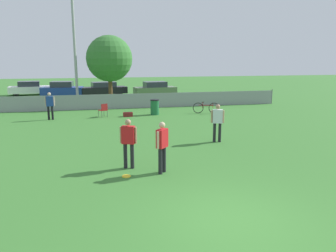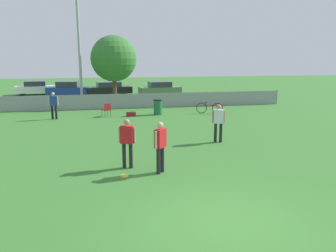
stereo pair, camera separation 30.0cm
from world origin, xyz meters
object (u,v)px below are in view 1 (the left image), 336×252
at_px(player_receiver_white, 217,120).
at_px(bicycle_sideline, 206,108).
at_px(frisbee_disc, 126,176).
at_px(parked_car_white, 29,88).
at_px(tree_near_pole, 109,59).
at_px(folding_chair_sideline, 103,109).
at_px(parked_car_olive, 155,89).
at_px(parked_car_dark, 104,89).
at_px(gear_bag_sideline, 128,114).
at_px(spectator_in_blue, 50,104).
at_px(player_defender_red, 162,144).
at_px(trash_bin, 155,107).
at_px(parked_car_blue, 62,89).
at_px(player_thrower_red, 128,140).
at_px(light_pole, 74,38).

bearing_deg(player_receiver_white, bicycle_sideline, 91.02).
height_order(frisbee_disc, parked_car_white, parked_car_white).
height_order(tree_near_pole, player_receiver_white, tree_near_pole).
bearing_deg(folding_chair_sideline, bicycle_sideline, 150.42).
xyz_separation_m(player_receiver_white, parked_car_olive, (0.80, 19.01, -0.31)).
bearing_deg(frisbee_disc, tree_near_pole, 88.32).
bearing_deg(parked_car_dark, gear_bag_sideline, -94.68).
bearing_deg(parked_car_white, bicycle_sideline, -53.92).
bearing_deg(parked_car_dark, spectator_in_blue, -115.10).
height_order(folding_chair_sideline, bicycle_sideline, folding_chair_sideline).
bearing_deg(parked_car_white, tree_near_pole, -57.08).
distance_m(gear_bag_sideline, parked_car_dark, 12.95).
bearing_deg(player_receiver_white, gear_bag_sideline, 130.02).
bearing_deg(tree_near_pole, player_defender_red, -87.63).
height_order(trash_bin, parked_car_blue, parked_car_blue).
height_order(bicycle_sideline, parked_car_blue, parked_car_blue).
bearing_deg(player_thrower_red, gear_bag_sideline, 105.36).
height_order(spectator_in_blue, parked_car_dark, spectator_in_blue).
xyz_separation_m(bicycle_sideline, parked_car_olive, (-1.36, 11.45, 0.30)).
distance_m(player_defender_red, frisbee_disc, 1.53).
bearing_deg(parked_car_olive, parked_car_blue, 164.76).
height_order(tree_near_pole, trash_bin, tree_near_pole).
relative_size(trash_bin, parked_car_white, 0.25).
distance_m(player_defender_red, spectator_in_blue, 11.81).
xyz_separation_m(parked_car_blue, parked_car_olive, (9.03, -1.40, -0.04)).
xyz_separation_m(player_thrower_red, parked_car_dark, (0.03, 23.10, -0.31)).
relative_size(folding_chair_sideline, parked_car_white, 0.21).
distance_m(player_thrower_red, folding_chair_sideline, 10.38).
distance_m(player_defender_red, trash_bin, 11.41).
xyz_separation_m(frisbee_disc, gear_bag_sideline, (1.24, 11.01, 0.12)).
bearing_deg(player_receiver_white, parked_car_olive, 104.59).
distance_m(player_receiver_white, bicycle_sideline, 7.89).
bearing_deg(player_receiver_white, spectator_in_blue, 153.79).
xyz_separation_m(player_thrower_red, parked_car_olive, (5.04, 21.73, -0.31)).
xyz_separation_m(player_thrower_red, parked_car_white, (-7.41, 25.35, -0.30)).
bearing_deg(parked_car_blue, parked_car_dark, 4.09).
distance_m(player_defender_red, gear_bag_sideline, 10.96).
distance_m(parked_car_white, parked_car_dark, 7.78).
bearing_deg(spectator_in_blue, folding_chair_sideline, -177.79).
xyz_separation_m(spectator_in_blue, parked_car_blue, (-0.33, 13.00, -0.25)).
height_order(player_defender_red, folding_chair_sideline, player_defender_red).
bearing_deg(folding_chair_sideline, spectator_in_blue, -24.79).
bearing_deg(parked_car_olive, trash_bin, -107.29).
distance_m(player_thrower_red, gear_bag_sideline, 10.29).
distance_m(player_receiver_white, gear_bag_sideline, 8.18).
xyz_separation_m(tree_near_pole, parked_car_white, (-7.73, 9.42, -2.98)).
bearing_deg(spectator_in_blue, player_defender_red, 111.32).
height_order(player_thrower_red, parked_car_white, player_thrower_red).
distance_m(tree_near_pole, parked_car_blue, 8.89).
relative_size(light_pole, parked_car_white, 2.15).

